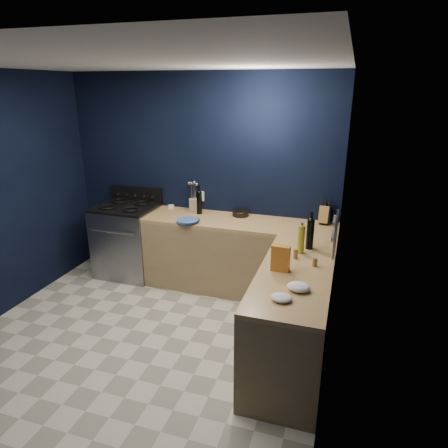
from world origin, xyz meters
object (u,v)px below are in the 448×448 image
at_px(gas_range, 128,241).
at_px(utensil_crock, 194,204).
at_px(knife_block, 325,215).
at_px(crouton_bag, 281,258).
at_px(plate_stack, 188,221).

relative_size(gas_range, utensil_crock, 6.16).
bearing_deg(utensil_crock, gas_range, -162.30).
xyz_separation_m(knife_block, crouton_bag, (-0.27, -1.43, 0.02)).
height_order(gas_range, plate_stack, plate_stack).
xyz_separation_m(plate_stack, knife_block, (1.53, 0.47, 0.08)).
relative_size(utensil_crock, crouton_bag, 0.64).
bearing_deg(utensil_crock, knife_block, -0.62).
bearing_deg(knife_block, gas_range, -169.18).
xyz_separation_m(utensil_crock, knife_block, (1.65, -0.02, 0.03)).
distance_m(knife_block, crouton_bag, 1.45).
distance_m(gas_range, utensil_crock, 1.03).
xyz_separation_m(utensil_crock, crouton_bag, (1.39, -1.44, 0.04)).
relative_size(plate_stack, crouton_bag, 1.11).
bearing_deg(knife_block, crouton_bag, -95.52).
xyz_separation_m(gas_range, crouton_bag, (2.23, -1.17, 0.56)).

